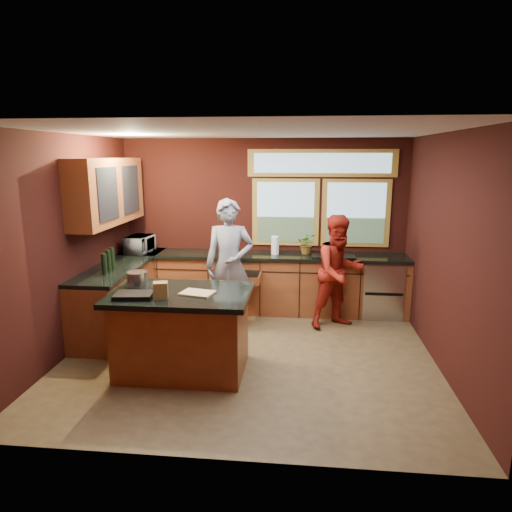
% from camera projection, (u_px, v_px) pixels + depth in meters
% --- Properties ---
extents(floor, '(4.50, 4.50, 0.00)m').
position_uv_depth(floor, '(249.00, 355.00, 5.68)').
color(floor, brown).
rests_on(floor, ground).
extents(room_shell, '(4.52, 4.02, 2.71)m').
position_uv_depth(room_shell, '(204.00, 208.00, 5.66)').
color(room_shell, black).
rests_on(room_shell, ground).
extents(back_counter, '(4.50, 0.64, 0.93)m').
position_uv_depth(back_counter, '(274.00, 283.00, 7.21)').
color(back_counter, brown).
rests_on(back_counter, floor).
extents(left_counter, '(0.64, 2.30, 0.93)m').
position_uv_depth(left_counter, '(122.00, 294.00, 6.60)').
color(left_counter, brown).
rests_on(left_counter, floor).
extents(island, '(1.55, 1.05, 0.95)m').
position_uv_depth(island, '(182.00, 331.00, 5.19)').
color(island, brown).
rests_on(island, floor).
extents(person_grey, '(0.73, 0.52, 1.86)m').
position_uv_depth(person_grey, '(229.00, 265.00, 6.38)').
color(person_grey, slate).
rests_on(person_grey, floor).
extents(person_red, '(0.99, 0.93, 1.63)m').
position_uv_depth(person_red, '(339.00, 272.00, 6.49)').
color(person_red, maroon).
rests_on(person_red, floor).
extents(microwave, '(0.38, 0.52, 0.27)m').
position_uv_depth(microwave, '(140.00, 244.00, 7.18)').
color(microwave, '#999999').
rests_on(microwave, left_counter).
extents(potted_plant, '(0.30, 0.26, 0.33)m').
position_uv_depth(potted_plant, '(307.00, 244.00, 7.07)').
color(potted_plant, '#999999').
rests_on(potted_plant, back_counter).
extents(paper_towel, '(0.12, 0.12, 0.28)m').
position_uv_depth(paper_towel, '(275.00, 245.00, 7.08)').
color(paper_towel, white).
rests_on(paper_towel, back_counter).
extents(cutting_board, '(0.40, 0.32, 0.02)m').
position_uv_depth(cutting_board, '(197.00, 293.00, 5.02)').
color(cutting_board, tan).
rests_on(cutting_board, island).
extents(stock_pot, '(0.24, 0.24, 0.18)m').
position_uv_depth(stock_pot, '(138.00, 279.00, 5.27)').
color(stock_pot, '#A6A7AB').
rests_on(stock_pot, island).
extents(paper_bag, '(0.17, 0.15, 0.18)m').
position_uv_depth(paper_bag, '(161.00, 290.00, 4.84)').
color(paper_bag, brown).
rests_on(paper_bag, island).
extents(black_tray, '(0.43, 0.33, 0.05)m').
position_uv_depth(black_tray, '(134.00, 295.00, 4.89)').
color(black_tray, black).
rests_on(black_tray, island).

